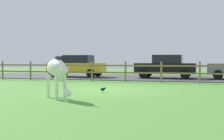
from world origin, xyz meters
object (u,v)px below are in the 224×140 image
(zebra, at_px, (57,71))
(parked_car_black, at_px, (166,66))
(parked_car_yellow, at_px, (77,66))
(crow_on_grass, at_px, (103,89))

(zebra, relative_size, parked_car_black, 0.38)
(parked_car_black, bearing_deg, zebra, -99.27)
(parked_car_yellow, bearing_deg, zebra, -69.78)
(crow_on_grass, bearing_deg, parked_car_black, 82.98)
(parked_car_yellow, distance_m, parked_car_black, 6.38)
(parked_car_yellow, bearing_deg, parked_car_black, 2.55)
(crow_on_grass, bearing_deg, zebra, -107.94)
(zebra, distance_m, crow_on_grass, 2.67)
(parked_car_yellow, relative_size, parked_car_black, 1.01)
(zebra, distance_m, parked_car_black, 12.35)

